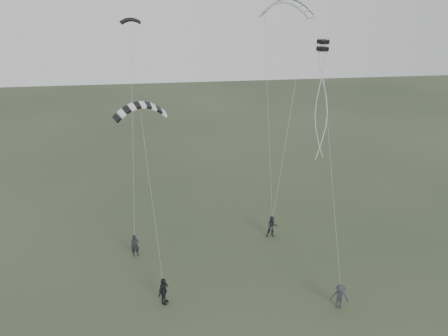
{
  "coord_description": "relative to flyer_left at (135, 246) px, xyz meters",
  "views": [
    {
      "loc": [
        -2.73,
        -22.8,
        18.97
      ],
      "look_at": [
        1.11,
        5.52,
        7.0
      ],
      "focal_mm": 35.0,
      "sensor_mm": 36.0,
      "label": 1
    }
  ],
  "objects": [
    {
      "name": "kite_dark_small",
      "position": [
        0.62,
        5.09,
        15.83
      ],
      "size": [
        1.56,
        0.95,
        0.62
      ],
      "primitive_type": null,
      "rotation": [
        0.38,
        0.0,
        0.27
      ],
      "color": "black",
      "rests_on": "flyer_left"
    },
    {
      "name": "ground",
      "position": [
        5.6,
        -5.91,
        -0.88
      ],
      "size": [
        140.0,
        140.0,
        0.0
      ],
      "primitive_type": "plane",
      "color": "#2B3924",
      "rests_on": "ground"
    },
    {
      "name": "flyer_center",
      "position": [
        2.09,
        -5.74,
        0.07
      ],
      "size": [
        0.96,
        1.19,
        1.89
      ],
      "primitive_type": "imported",
      "rotation": [
        0.0,
        0.0,
        1.05
      ],
      "color": "black",
      "rests_on": "ground"
    },
    {
      "name": "kite_pale_large",
      "position": [
        12.74,
        7.45,
        16.93
      ],
      "size": [
        4.42,
        3.71,
        1.96
      ],
      "primitive_type": null,
      "rotation": [
        0.17,
        0.0,
        -0.63
      ],
      "color": "#B9BCBF",
      "rests_on": "flyer_right"
    },
    {
      "name": "flyer_far",
      "position": [
        13.11,
        -7.65,
        -0.02
      ],
      "size": [
        1.26,
        0.97,
        1.71
      ],
      "primitive_type": "imported",
      "rotation": [
        0.0,
        0.0,
        -0.34
      ],
      "color": "#2C2C31",
      "rests_on": "ground"
    },
    {
      "name": "flyer_right",
      "position": [
        10.87,
        1.24,
        0.05
      ],
      "size": [
        0.9,
        0.71,
        1.85
      ],
      "primitive_type": "imported",
      "rotation": [
        0.0,
        0.0,
        -0.01
      ],
      "color": "#28282E",
      "rests_on": "ground"
    },
    {
      "name": "kite_striped",
      "position": [
        1.29,
        -2.39,
        11.41
      ],
      "size": [
        3.4,
        1.89,
        1.38
      ],
      "primitive_type": null,
      "rotation": [
        0.18,
        0.0,
        0.28
      ],
      "color": "black",
      "rests_on": "flyer_center"
    },
    {
      "name": "flyer_left",
      "position": [
        0.0,
        0.0,
        0.0
      ],
      "size": [
        0.71,
        0.53,
        1.75
      ],
      "primitive_type": "imported",
      "rotation": [
        0.0,
        0.0,
        0.19
      ],
      "color": "black",
      "rests_on": "ground"
    },
    {
      "name": "kite_box",
      "position": [
        12.99,
        -1.12,
        14.57
      ],
      "size": [
        0.75,
        0.76,
        0.71
      ],
      "primitive_type": null,
      "rotation": [
        0.04,
        0.0,
        0.37
      ],
      "color": "black",
      "rests_on": "flyer_far"
    }
  ]
}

